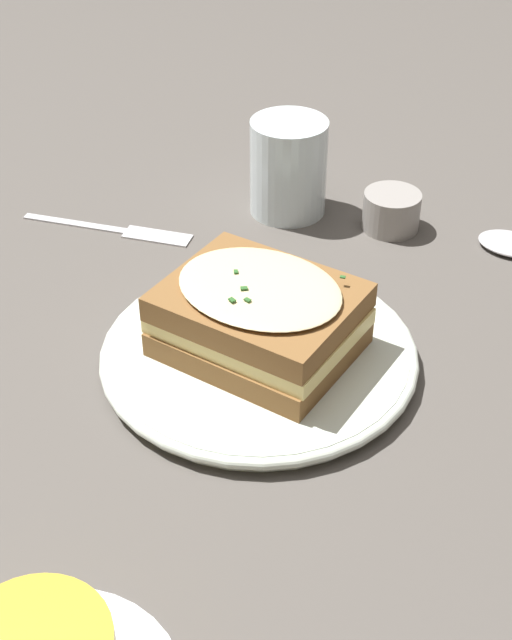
{
  "coord_description": "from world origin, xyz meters",
  "views": [
    {
      "loc": [
        -0.2,
        0.52,
        0.45
      ],
      "look_at": [
        0.0,
        0.01,
        0.04
      ],
      "focal_mm": 50.0,
      "sensor_mm": 36.0,
      "label": 1
    }
  ],
  "objects_px": {
    "water_glass": "(288,167)",
    "fork": "(126,231)",
    "sandwich": "(255,316)",
    "dinner_plate": "(256,354)",
    "condiment_pot": "(391,211)"
  },
  "relations": [
    {
      "from": "dinner_plate",
      "to": "water_glass",
      "type": "bearing_deg",
      "value": -76.04
    },
    {
      "from": "sandwich",
      "to": "water_glass",
      "type": "relative_size",
      "value": 1.71
    },
    {
      "from": "dinner_plate",
      "to": "fork",
      "type": "xyz_separation_m",
      "value": [
        0.19,
        -0.14,
        -0.01
      ]
    },
    {
      "from": "dinner_plate",
      "to": "condiment_pot",
      "type": "relative_size",
      "value": 4.51
    },
    {
      "from": "water_glass",
      "to": "fork",
      "type": "xyz_separation_m",
      "value": [
        0.13,
        0.1,
        -0.05
      ]
    },
    {
      "from": "sandwich",
      "to": "fork",
      "type": "distance_m",
      "value": 0.24
    },
    {
      "from": "condiment_pot",
      "to": "fork",
      "type": "bearing_deg",
      "value": 23.4
    },
    {
      "from": "dinner_plate",
      "to": "condiment_pot",
      "type": "bearing_deg",
      "value": -100.9
    },
    {
      "from": "sandwich",
      "to": "fork",
      "type": "height_order",
      "value": "sandwich"
    },
    {
      "from": "dinner_plate",
      "to": "fork",
      "type": "distance_m",
      "value": 0.24
    },
    {
      "from": "dinner_plate",
      "to": "water_glass",
      "type": "distance_m",
      "value": 0.25
    },
    {
      "from": "sandwich",
      "to": "dinner_plate",
      "type": "bearing_deg",
      "value": 160.55
    },
    {
      "from": "sandwich",
      "to": "fork",
      "type": "relative_size",
      "value": 0.93
    },
    {
      "from": "water_glass",
      "to": "fork",
      "type": "bearing_deg",
      "value": 36.85
    },
    {
      "from": "sandwich",
      "to": "condiment_pot",
      "type": "height_order",
      "value": "sandwich"
    }
  ]
}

